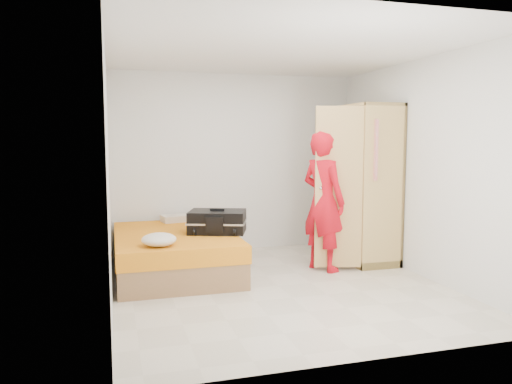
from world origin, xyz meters
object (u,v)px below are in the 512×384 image
object	(u,v)px
person	(323,201)
round_cushion	(159,240)
wardrobe	(360,187)
suitcase	(217,222)
bed	(175,253)

from	to	relation	value
person	round_cushion	world-z (taller)	person
person	round_cushion	distance (m)	2.12
wardrobe	round_cushion	size ratio (longest dim) A/B	5.62
person	suitcase	world-z (taller)	person
person	wardrobe	bearing A→B (deg)	-87.80
suitcase	wardrobe	bearing A→B (deg)	22.32
round_cushion	suitcase	bearing A→B (deg)	38.14
wardrobe	round_cushion	bearing A→B (deg)	-165.85
bed	round_cushion	distance (m)	0.84
bed	person	size ratio (longest dim) A/B	1.16
bed	round_cushion	bearing A→B (deg)	-108.97
suitcase	person	bearing A→B (deg)	8.88
wardrobe	suitcase	bearing A→B (deg)	-177.34
bed	person	distance (m)	1.96
wardrobe	person	distance (m)	0.77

